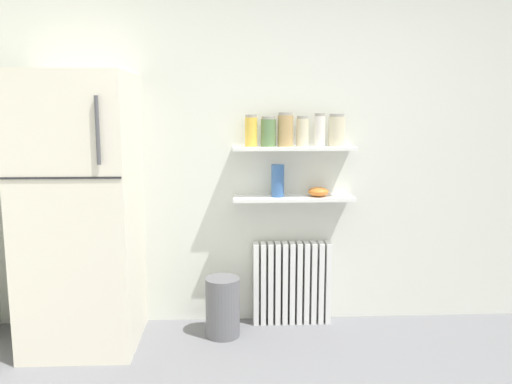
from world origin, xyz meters
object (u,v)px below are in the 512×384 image
at_px(storage_jar_0, 251,131).
at_px(storage_jar_2, 285,130).
at_px(storage_jar_3, 303,131).
at_px(vase, 278,181).
at_px(trash_bin, 223,307).
at_px(storage_jar_5, 337,130).
at_px(storage_jar_4, 320,130).
at_px(radiator, 292,283).
at_px(refrigerator, 81,212).
at_px(shelf_bowl, 318,192).
at_px(storage_jar_1, 268,132).

xyz_separation_m(storage_jar_0, storage_jar_2, (0.24, 0.00, 0.01)).
height_order(storage_jar_3, vase, storage_jar_3).
bearing_deg(storage_jar_0, trash_bin, -138.97).
bearing_deg(trash_bin, storage_jar_0, 41.03).
height_order(storage_jar_2, vase, storage_jar_2).
distance_m(storage_jar_2, storage_jar_5, 0.37).
bearing_deg(storage_jar_4, radiator, 170.68).
relative_size(refrigerator, storage_jar_3, 8.51).
xyz_separation_m(radiator, shelf_bowl, (0.18, -0.03, 0.69)).
xyz_separation_m(storage_jar_1, storage_jar_4, (0.37, 0.00, 0.01)).
bearing_deg(vase, storage_jar_3, 0.00).
xyz_separation_m(storage_jar_2, storage_jar_3, (0.12, 0.00, -0.01)).
relative_size(storage_jar_3, vase, 0.92).
xyz_separation_m(storage_jar_1, storage_jar_5, (0.49, 0.00, 0.01)).
bearing_deg(storage_jar_1, vase, 0.00).
xyz_separation_m(storage_jar_1, trash_bin, (-0.33, -0.18, -1.22)).
bearing_deg(trash_bin, radiator, 22.43).
relative_size(radiator, storage_jar_1, 2.92).
distance_m(storage_jar_0, storage_jar_5, 0.61).
height_order(storage_jar_2, trash_bin, storage_jar_2).
distance_m(shelf_bowl, trash_bin, 1.07).
xyz_separation_m(storage_jar_3, shelf_bowl, (0.12, -0.00, -0.43)).
bearing_deg(storage_jar_1, radiator, 9.32).
distance_m(storage_jar_5, vase, 0.55).
bearing_deg(refrigerator, vase, 10.15).
height_order(storage_jar_0, storage_jar_1, storage_jar_0).
height_order(storage_jar_1, storage_jar_3, storage_jar_3).
height_order(refrigerator, storage_jar_5, refrigerator).
height_order(storage_jar_0, storage_jar_3, storage_jar_0).
relative_size(shelf_bowl, trash_bin, 0.36).
bearing_deg(storage_jar_1, storage_jar_2, 0.00).
relative_size(refrigerator, storage_jar_2, 7.64).
bearing_deg(radiator, trash_bin, -157.57).
bearing_deg(storage_jar_5, refrigerator, -172.23).
distance_m(refrigerator, storage_jar_4, 1.73).
bearing_deg(storage_jar_4, storage_jar_3, 180.00).
distance_m(storage_jar_1, vase, 0.36).
height_order(storage_jar_2, storage_jar_3, storage_jar_2).
bearing_deg(trash_bin, storage_jar_4, 14.65).
bearing_deg(storage_jar_3, storage_jar_1, -180.00).
distance_m(storage_jar_0, vase, 0.40).
relative_size(storage_jar_3, storage_jar_5, 0.94).
xyz_separation_m(storage_jar_1, storage_jar_2, (0.12, 0.00, 0.01)).
height_order(radiator, storage_jar_1, storage_jar_1).
xyz_separation_m(storage_jar_5, trash_bin, (-0.82, -0.18, -1.23)).
relative_size(vase, trash_bin, 0.55).
relative_size(storage_jar_4, trash_bin, 0.55).
bearing_deg(storage_jar_1, trash_bin, -151.19).
xyz_separation_m(storage_jar_3, storage_jar_4, (0.12, -0.00, 0.01)).
relative_size(refrigerator, storage_jar_1, 8.64).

